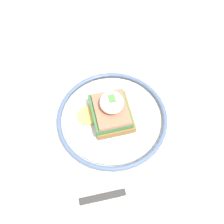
{
  "coord_description": "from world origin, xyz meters",
  "views": [
    {
      "loc": [
        0.31,
        -0.03,
        1.29
      ],
      "look_at": [
        0.03,
        0.04,
        0.78
      ],
      "focal_mm": 45.0,
      "sensor_mm": 36.0,
      "label": 1
    }
  ],
  "objects_px": {
    "sandwich": "(111,110)",
    "fork": "(100,60)",
    "plate": "(112,118)",
    "knife": "(123,193)"
  },
  "relations": [
    {
      "from": "fork",
      "to": "knife",
      "type": "height_order",
      "value": "knife"
    },
    {
      "from": "plate",
      "to": "knife",
      "type": "distance_m",
      "value": 0.16
    },
    {
      "from": "fork",
      "to": "knife",
      "type": "xyz_separation_m",
      "value": [
        0.32,
        -0.02,
        0.0
      ]
    },
    {
      "from": "sandwich",
      "to": "knife",
      "type": "xyz_separation_m",
      "value": [
        0.16,
        -0.01,
        -0.04
      ]
    },
    {
      "from": "plate",
      "to": "fork",
      "type": "height_order",
      "value": "plate"
    },
    {
      "from": "sandwich",
      "to": "knife",
      "type": "relative_size",
      "value": 0.56
    },
    {
      "from": "sandwich",
      "to": "knife",
      "type": "height_order",
      "value": "sandwich"
    },
    {
      "from": "sandwich",
      "to": "fork",
      "type": "bearing_deg",
      "value": 176.2
    },
    {
      "from": "sandwich",
      "to": "fork",
      "type": "relative_size",
      "value": 0.72
    },
    {
      "from": "sandwich",
      "to": "fork",
      "type": "height_order",
      "value": "sandwich"
    }
  ]
}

